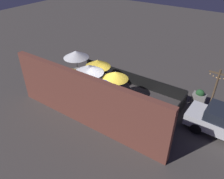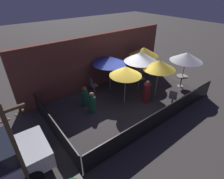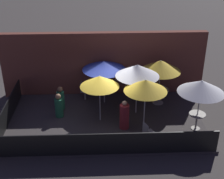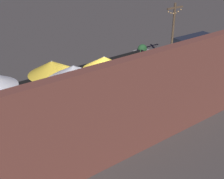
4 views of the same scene
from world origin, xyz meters
The scene contains 19 objects.
ground_plane centered at (0.00, 0.00, 0.00)m, with size 60.00×60.00×0.00m, color #423D3A.
patio_deck centered at (0.00, 0.00, 0.06)m, with size 8.79×5.11×0.12m.
building_wall centered at (0.00, 2.78, 1.69)m, with size 10.39×0.36×3.38m.
fence_front centered at (0.00, -2.51, 0.59)m, with size 8.59×0.05×0.95m.
fence_side_left centered at (-4.35, 0.00, 0.59)m, with size 0.05×4.91×0.95m.
patio_umbrella_1 centered at (2.68, 1.43, 2.13)m, with size 1.95×1.95×2.28m.
patio_umbrella_2 centered at (1.67, -0.67, 2.14)m, with size 1.81×1.81×2.28m.
patio_umbrella_3 centered at (0.00, 1.60, 2.13)m, with size 2.09×2.09×2.22m.
patio_umbrella_4 centered at (-0.23, -0.05, 2.07)m, with size 1.71×1.71×2.20m.
patio_umbrella_5 centered at (1.47, 0.54, 2.29)m, with size 1.98×1.98×2.44m.
dining_table_1 centered at (2.68, 1.43, 0.73)m, with size 0.99×0.99×0.76m.
patio_chair_0 centered at (-1.04, 1.94, 0.64)m, with size 0.45×0.45×0.94m.
patio_chair_1 centered at (1.66, -1.87, 0.65)m, with size 0.52×0.52×0.95m.
patron_0 centered at (-2.11, 0.35, 0.64)m, with size 0.52×0.52×1.17m.
patron_1 centered at (0.81, -0.72, 0.72)m, with size 0.57×0.57×1.34m.
patron_2 centered at (-2.11, 1.07, 0.64)m, with size 0.48×0.48×1.16m.
planter_box centered at (-4.99, -3.08, 0.48)m, with size 0.87×0.61×1.08m.
light_post centered at (-5.89, -1.75, 1.94)m, with size 1.10×0.12×3.43m.
parked_car_0 centered at (-7.04, -0.87, 0.85)m, with size 4.29×1.91×1.62m.
Camera 4 is at (6.28, 9.09, 6.50)m, focal length 50.00 mm.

